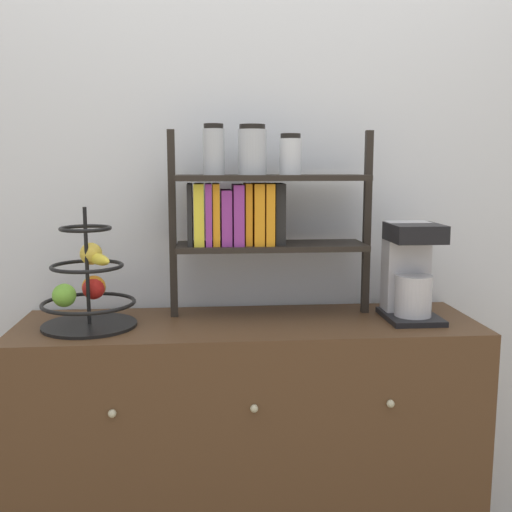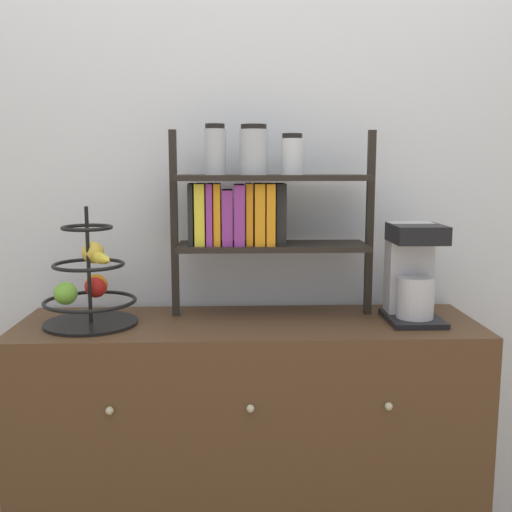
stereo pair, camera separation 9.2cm
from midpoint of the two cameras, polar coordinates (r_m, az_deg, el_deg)
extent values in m
cube|color=silver|center=(2.16, 0.28, 5.40)|extent=(7.00, 0.05, 2.60)
cube|color=#4C331E|center=(2.13, 0.59, -18.32)|extent=(1.49, 0.44, 0.92)
sphere|color=#B2AD8C|center=(1.84, -12.34, -14.21)|extent=(0.02, 0.02, 0.02)
sphere|color=#B2AD8C|center=(1.81, 0.97, -14.33)|extent=(0.02, 0.02, 0.02)
sphere|color=#B2AD8C|center=(1.88, 13.95, -13.74)|extent=(0.02, 0.02, 0.02)
cube|color=black|center=(2.04, 15.94, -5.76)|extent=(0.17, 0.22, 0.02)
cube|color=#B7B7BC|center=(2.07, 15.60, -1.05)|extent=(0.14, 0.09, 0.30)
cylinder|color=#B7B7BC|center=(2.01, 16.21, -3.80)|extent=(0.12, 0.12, 0.13)
cube|color=black|center=(1.98, 16.38, 2.06)|extent=(0.16, 0.18, 0.06)
cylinder|color=black|center=(1.99, -14.15, -6.21)|extent=(0.30, 0.30, 0.01)
cylinder|color=black|center=(1.95, -14.36, -0.82)|extent=(0.01, 0.01, 0.37)
torus|color=black|center=(1.97, -14.23, -4.20)|extent=(0.29, 0.29, 0.01)
torus|color=black|center=(1.95, -14.36, -0.82)|extent=(0.23, 0.23, 0.01)
torus|color=black|center=(1.93, -14.49, 2.64)|extent=(0.16, 0.16, 0.01)
sphere|color=red|center=(2.01, -13.75, -2.87)|extent=(0.07, 0.07, 0.07)
sphere|color=#6BAD33|center=(1.93, -16.38, -3.44)|extent=(0.07, 0.07, 0.07)
sphere|color=orange|center=(2.02, -13.73, -2.76)|extent=(0.08, 0.08, 0.08)
ellipsoid|color=yellow|center=(1.93, -13.39, -0.18)|extent=(0.11, 0.15, 0.04)
sphere|color=gold|center=(1.96, -13.98, 0.32)|extent=(0.07, 0.07, 0.07)
cube|color=black|center=(2.00, -6.48, 2.98)|extent=(0.02, 0.02, 0.62)
cube|color=black|center=(2.06, 12.04, 3.01)|extent=(0.02, 0.02, 0.62)
cube|color=black|center=(2.01, 2.90, 0.93)|extent=(0.63, 0.20, 0.02)
cube|color=black|center=(1.99, 2.95, 7.47)|extent=(0.63, 0.20, 0.02)
cube|color=black|center=(1.99, -4.84, 4.01)|extent=(0.02, 0.14, 0.20)
cube|color=yellow|center=(1.99, -3.99, 4.02)|extent=(0.03, 0.14, 0.20)
cube|color=#8C338C|center=(1.99, -3.09, 4.02)|extent=(0.02, 0.15, 0.20)
cube|color=orange|center=(1.99, -2.38, 4.03)|extent=(0.02, 0.14, 0.20)
cube|color=#8C338C|center=(1.99, -1.40, 3.74)|extent=(0.03, 0.15, 0.18)
cube|color=#8C338C|center=(1.99, -0.28, 3.99)|extent=(0.03, 0.16, 0.20)
cube|color=orange|center=(1.99, 0.67, 4.04)|extent=(0.02, 0.13, 0.20)
cube|color=orange|center=(1.99, 1.63, 4.04)|extent=(0.03, 0.15, 0.20)
cube|color=orange|center=(2.00, 2.64, 4.04)|extent=(0.03, 0.16, 0.20)
cube|color=black|center=(2.00, 3.64, 4.04)|extent=(0.03, 0.13, 0.20)
cylinder|color=#ADB2B7|center=(1.98, -2.56, 9.87)|extent=(0.07, 0.07, 0.15)
cylinder|color=black|center=(1.99, -2.58, 12.24)|extent=(0.06, 0.06, 0.02)
cylinder|color=#ADB2B7|center=(1.99, 1.13, 9.86)|extent=(0.09, 0.09, 0.15)
cylinder|color=black|center=(1.99, 1.14, 12.20)|extent=(0.08, 0.08, 0.02)
cylinder|color=silver|center=(2.00, 4.79, 9.41)|extent=(0.07, 0.07, 0.12)
cylinder|color=black|center=(2.00, 4.81, 11.33)|extent=(0.07, 0.07, 0.02)
camera|label=1|loc=(0.05, -88.62, 0.21)|focal=42.00mm
camera|label=2|loc=(0.05, 91.38, -0.21)|focal=42.00mm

